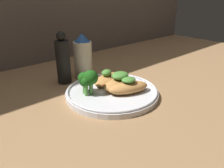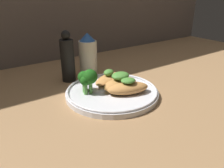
# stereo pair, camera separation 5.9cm
# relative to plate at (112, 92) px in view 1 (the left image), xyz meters

# --- Properties ---
(ground_plane) EXTENTS (1.80, 1.80, 0.01)m
(ground_plane) POSITION_rel_plate_xyz_m (0.00, 0.00, -0.01)
(ground_plane) COLOR #936D47
(plate) EXTENTS (0.26, 0.26, 0.02)m
(plate) POSITION_rel_plate_xyz_m (0.00, 0.00, 0.00)
(plate) COLOR silver
(plate) RESTS_ON ground_plane
(grilled_meat_front) EXTENTS (0.12, 0.08, 0.04)m
(grilled_meat_front) POSITION_rel_plate_xyz_m (0.02, -0.04, 0.02)
(grilled_meat_front) COLOR #BC7F42
(grilled_meat_front) RESTS_ON plate
(grilled_meat_middle) EXTENTS (0.11, 0.06, 0.05)m
(grilled_meat_middle) POSITION_rel_plate_xyz_m (0.02, -0.01, 0.02)
(grilled_meat_middle) COLOR #BC7F42
(grilled_meat_middle) RESTS_ON plate
(grilled_meat_back) EXTENTS (0.13, 0.09, 0.04)m
(grilled_meat_back) POSITION_rel_plate_xyz_m (0.03, 0.05, 0.02)
(grilled_meat_back) COLOR #BC7F42
(grilled_meat_back) RESTS_ON plate
(broccoli_bunch) EXTENTS (0.05, 0.06, 0.07)m
(broccoli_bunch) POSITION_rel_plate_xyz_m (-0.06, 0.03, 0.04)
(broccoli_bunch) COLOR #569942
(broccoli_bunch) RESTS_ON plate
(sauce_bottle) EXTENTS (0.06, 0.06, 0.15)m
(sauce_bottle) POSITION_rel_plate_xyz_m (0.02, 0.17, 0.06)
(sauce_bottle) COLOR beige
(sauce_bottle) RESTS_ON ground_plane
(pepper_grinder) EXTENTS (0.04, 0.04, 0.16)m
(pepper_grinder) POSITION_rel_plate_xyz_m (-0.05, 0.17, 0.06)
(pepper_grinder) COLOR black
(pepper_grinder) RESTS_ON ground_plane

